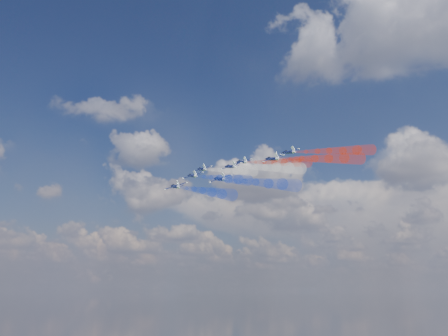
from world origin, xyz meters
The scene contains 16 objects.
jet_lead centered at (-42.05, -2.16, 160.75)m, with size 8.21×10.27×2.74m, color black, non-canonical shape.
trail_lead centered at (-21.27, -14.70, 154.98)m, with size 3.42×40.81×3.42m, color white, non-canonical shape.
jet_inner_left centered at (-34.82, -17.53, 154.21)m, with size 8.21×10.27×2.74m, color black, non-canonical shape.
trail_inner_left centered at (-14.05, -30.07, 148.44)m, with size 3.42×40.81×3.42m, color #1734C3, non-canonical shape.
jet_inner_right centered at (-23.59, -1.36, 161.23)m, with size 8.21×10.27×2.74m, color black, non-canonical shape.
trail_inner_right centered at (-2.81, -13.90, 155.46)m, with size 3.42×40.81×3.42m, color red, non-canonical shape.
jet_outer_left centered at (-30.94, -31.66, 147.33)m, with size 8.21×10.27×2.74m, color black, non-canonical shape.
trail_outer_left centered at (-10.16, -44.20, 141.56)m, with size 3.42×40.81×3.42m, color #1734C3, non-canonical shape.
jet_center_third centered at (-18.61, -16.66, 155.57)m, with size 8.21×10.27×2.74m, color black, non-canonical shape.
trail_center_third centered at (2.17, -29.19, 149.80)m, with size 3.42×40.81×3.42m, color white, non-canonical shape.
jet_outer_right centered at (-5.14, 1.95, 163.03)m, with size 8.21×10.27×2.74m, color black, non-canonical shape.
trail_outer_right centered at (15.63, -10.59, 157.26)m, with size 3.42×40.81×3.42m, color red, non-canonical shape.
jet_rear_left centered at (-13.71, -30.33, 147.99)m, with size 8.21×10.27×2.74m, color black, non-canonical shape.
trail_rear_left centered at (7.07, -42.87, 142.22)m, with size 3.42×40.81×3.42m, color #1734C3, non-canonical shape.
jet_rear_right centered at (-2.85, -15.18, 156.34)m, with size 8.21×10.27×2.74m, color black, non-canonical shape.
trail_rear_right centered at (17.93, -27.71, 150.57)m, with size 3.42×40.81×3.42m, color red, non-canonical shape.
Camera 1 is at (75.15, -158.55, 113.27)m, focal length 40.24 mm.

